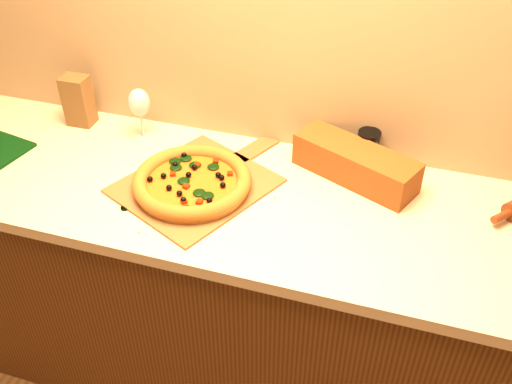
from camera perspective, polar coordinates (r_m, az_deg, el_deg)
name	(u,v)px	position (r m, az deg, el deg)	size (l,w,h in m)	color
cabinet	(251,297)	(2.10, -0.55, -10.48)	(2.80, 0.65, 0.86)	#45230E
countertop	(250,201)	(1.79, -0.64, -0.87)	(2.84, 0.68, 0.04)	beige
pizza_peel	(199,183)	(1.83, -5.69, 0.91)	(0.55, 0.64, 0.01)	brown
pizza	(192,182)	(1.79, -6.40, 1.02)	(0.37, 0.37, 0.05)	#C27730
bottle_cap	(125,208)	(1.77, -12.99, -1.58)	(0.02, 0.02, 0.01)	black
bread_bag	(355,163)	(1.85, 9.90, 2.84)	(0.41, 0.13, 0.11)	brown
wine_glass	(139,104)	(2.03, -11.59, 8.63)	(0.08, 0.08, 0.19)	silver
paper_bag	(78,101)	(2.19, -17.35, 8.71)	(0.09, 0.07, 0.19)	brown
dark_jar	(368,147)	(1.93, 11.11, 4.40)	(0.07, 0.07, 0.12)	black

